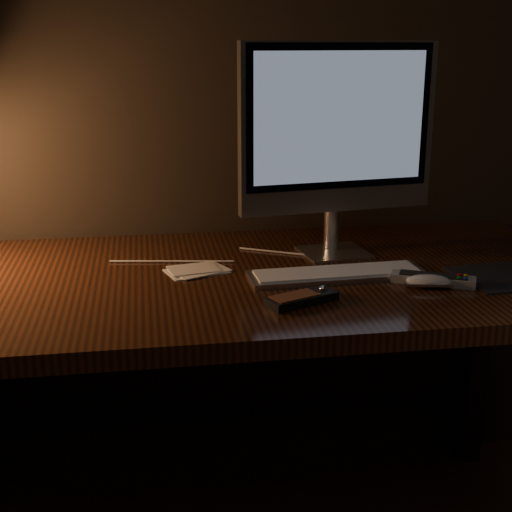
{
  "coord_description": "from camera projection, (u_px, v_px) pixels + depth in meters",
  "views": [
    {
      "loc": [
        -0.21,
        0.35,
        1.25
      ],
      "look_at": [
        0.01,
        1.73,
        0.83
      ],
      "focal_mm": 50.0,
      "sensor_mm": 36.0,
      "label": 1
    }
  ],
  "objects": [
    {
      "name": "cable",
      "position": [
        233.0,
        259.0,
        1.7
      ],
      "size": [
        0.53,
        0.21,
        0.0
      ],
      "primitive_type": "cylinder",
      "rotation": [
        0.0,
        1.57,
        -0.37
      ],
      "color": "white",
      "rests_on": "desk"
    },
    {
      "name": "desk",
      "position": [
        239.0,
        316.0,
        1.7
      ],
      "size": [
        1.6,
        0.75,
        0.75
      ],
      "color": "#3D1D0D",
      "rests_on": "ground"
    },
    {
      "name": "papers",
      "position": [
        197.0,
        270.0,
        1.61
      ],
      "size": [
        0.15,
        0.12,
        0.01
      ],
      "primitive_type": "cube",
      "rotation": [
        0.0,
        0.0,
        0.3
      ],
      "color": "white",
      "rests_on": "desk"
    },
    {
      "name": "media_remote",
      "position": [
        302.0,
        298.0,
        1.42
      ],
      "size": [
        0.16,
        0.11,
        0.03
      ],
      "rotation": [
        0.0,
        0.0,
        0.4
      ],
      "color": "black",
      "rests_on": "desk"
    },
    {
      "name": "keyboard",
      "position": [
        337.0,
        274.0,
        1.57
      ],
      "size": [
        0.4,
        0.13,
        0.01
      ],
      "primitive_type": "cube",
      "rotation": [
        0.0,
        0.0,
        0.04
      ],
      "color": "silver",
      "rests_on": "desk"
    },
    {
      "name": "tv_remote",
      "position": [
        433.0,
        279.0,
        1.53
      ],
      "size": [
        0.18,
        0.12,
        0.02
      ],
      "rotation": [
        0.0,
        0.0,
        -0.45
      ],
      "color": "#97999C",
      "rests_on": "desk"
    },
    {
      "name": "mouse",
      "position": [
        428.0,
        283.0,
        1.51
      ],
      "size": [
        0.1,
        0.07,
        0.02
      ],
      "primitive_type": "ellipsoid",
      "rotation": [
        0.0,
        0.0,
        -0.23
      ],
      "color": "white",
      "rests_on": "desk"
    },
    {
      "name": "monitor",
      "position": [
        338.0,
        132.0,
        1.66
      ],
      "size": [
        0.48,
        0.16,
        0.5
      ],
      "rotation": [
        0.0,
        0.0,
        0.14
      ],
      "color": "silver",
      "rests_on": "desk"
    },
    {
      "name": "mousepad",
      "position": [
        512.0,
        276.0,
        1.58
      ],
      "size": [
        0.25,
        0.21,
        0.0
      ],
      "primitive_type": "cube",
      "rotation": [
        0.0,
        0.0,
        0.09
      ],
      "color": "black",
      "rests_on": "desk"
    }
  ]
}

